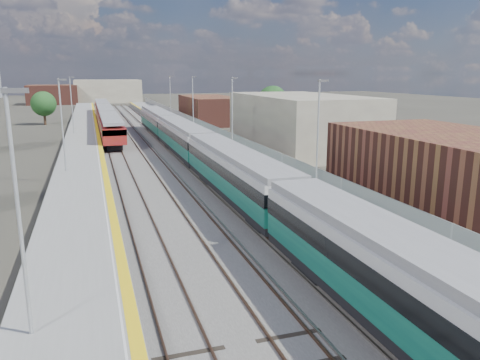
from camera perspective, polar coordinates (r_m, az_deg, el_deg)
name	(u,v)px	position (r m, az deg, el deg)	size (l,w,h in m)	color
ground	(161,149)	(57.66, -9.57, 3.80)	(320.00, 320.00, 0.00)	#47443A
ballast_bed	(140,146)	(59.84, -12.05, 4.05)	(10.50, 155.00, 0.06)	#565451
tracks	(144,143)	(61.54, -11.67, 4.38)	(8.96, 160.00, 0.17)	#4C3323
platform_right	(199,140)	(60.95, -5.00, 4.92)	(4.70, 155.00, 8.52)	slate
platform_left	(83,145)	(59.49, -18.61, 4.09)	(4.30, 155.00, 8.52)	slate
buildings	(49,67)	(145.36, -22.31, 12.63)	(72.00, 185.50, 40.00)	brown
green_train	(204,151)	(41.98, -4.42, 3.60)	(2.79, 77.74, 3.07)	black
red_train	(106,116)	(81.49, -16.06, 7.51)	(2.69, 54.57, 3.39)	black
tree_c	(44,104)	(90.32, -22.83, 8.56)	(4.33, 4.33, 5.87)	#382619
tree_d	(272,101)	(79.49, 3.98, 9.55)	(5.12, 5.12, 6.93)	#382619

